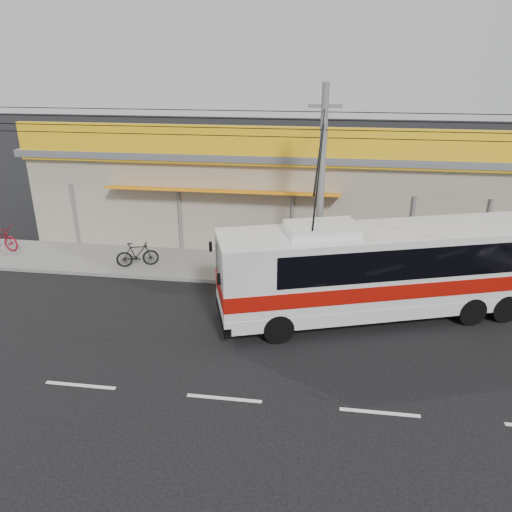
{
  "coord_description": "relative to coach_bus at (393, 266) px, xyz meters",
  "views": [
    {
      "loc": [
        2.33,
        -13.01,
        8.4
      ],
      "look_at": [
        0.21,
        2.0,
        2.25
      ],
      "focal_mm": 35.0,
      "sensor_mm": 36.0,
      "label": 1
    }
  ],
  "objects": [
    {
      "name": "ground",
      "position": [
        -4.71,
        -2.75,
        -1.86
      ],
      "size": [
        120.0,
        120.0,
        0.0
      ],
      "primitive_type": "plane",
      "color": "black",
      "rests_on": "ground"
    },
    {
      "name": "sidewalk",
      "position": [
        -4.71,
        3.25,
        -1.79
      ],
      "size": [
        30.0,
        3.2,
        0.15
      ],
      "primitive_type": "cube",
      "color": "slate",
      "rests_on": "ground"
    },
    {
      "name": "lane_markings",
      "position": [
        -4.71,
        -5.25,
        -1.86
      ],
      "size": [
        50.0,
        0.12,
        0.01
      ],
      "primitive_type": null,
      "color": "silver",
      "rests_on": "ground"
    },
    {
      "name": "storefront_building",
      "position": [
        -4.71,
        8.78,
        0.44
      ],
      "size": [
        22.6,
        9.2,
        5.7
      ],
      "color": "#9E927F",
      "rests_on": "ground"
    },
    {
      "name": "coach_bus",
      "position": [
        0.0,
        0.0,
        0.0
      ],
      "size": [
        11.47,
        5.76,
        3.48
      ],
      "rotation": [
        0.0,
        0.0,
        0.31
      ],
      "color": "silver",
      "rests_on": "ground"
    },
    {
      "name": "motorbike_dark",
      "position": [
        -9.96,
        2.6,
        -1.19
      ],
      "size": [
        1.81,
        1.05,
        1.05
      ],
      "primitive_type": "imported",
      "rotation": [
        0.0,
        0.0,
        1.92
      ],
      "color": "black",
      "rests_on": "sidewalk"
    },
    {
      "name": "utility_pole",
      "position": [
        -2.51,
        1.5,
        4.38
      ],
      "size": [
        34.0,
        14.0,
        7.57
      ],
      "color": "#62625F",
      "rests_on": "ground"
    }
  ]
}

